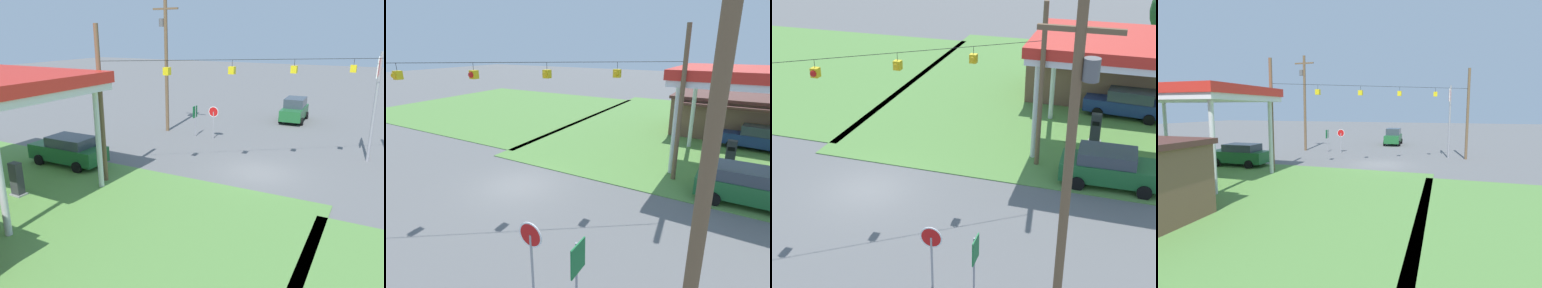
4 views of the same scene
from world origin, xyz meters
TOP-DOWN VIEW (x-y plane):
  - ground_plane at (0.00, 0.00)m, footprint 160.00×160.00m
  - grass_verge_opposite_corner at (-16.00, 16.00)m, footprint 24.00×24.00m
  - gas_station_store at (11.18, 16.62)m, footprint 13.51×6.73m
  - fuel_pump_near at (9.63, 8.58)m, footprint 0.71×0.56m
  - car_at_pumps_front at (10.76, 3.96)m, footprint 4.88×2.19m
  - car_at_pumps_rear at (11.13, 13.20)m, footprint 5.10×2.41m
  - stop_sign_roadside at (5.34, -5.48)m, footprint 0.80×0.08m
  - route_sign at (6.89, -5.49)m, footprint 0.10×0.70m
  - utility_pole_main at (9.76, -5.99)m, footprint 2.20×0.44m
  - signal_span_gantry at (0.00, -0.01)m, footprint 14.34×10.24m

SIDE VIEW (x-z plane):
  - ground_plane at x=0.00m, z-range 0.00..0.00m
  - grass_verge_opposite_corner at x=-16.00m, z-range 0.00..0.04m
  - fuel_pump_near at x=9.63m, z-range -0.04..1.69m
  - car_at_pumps_rear at x=11.13m, z-range 0.03..1.83m
  - car_at_pumps_front at x=10.76m, z-range 0.04..1.85m
  - gas_station_store at x=11.18m, z-range 0.02..3.38m
  - route_sign at x=6.89m, z-range 0.51..2.91m
  - stop_sign_roadside at x=5.34m, z-range 0.56..3.06m
  - signal_span_gantry at x=0.00m, z-range 0.39..8.66m
  - utility_pole_main at x=9.76m, z-range 0.60..10.97m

